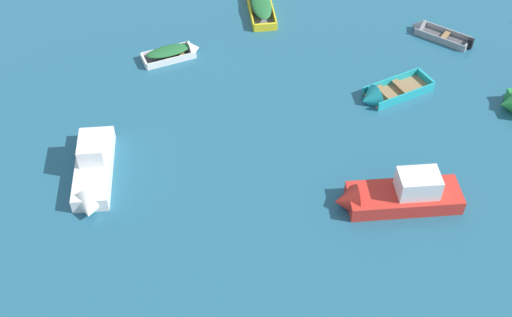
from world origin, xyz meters
TOP-DOWN VIEW (x-y plane):
  - motor_launch_white_far_back at (-7.66, 19.40)m, footprint 2.84×5.91m
  - rowboat_grey_center at (9.10, 34.18)m, footprint 3.87×2.68m
  - motor_launch_red_midfield_right at (6.86, 19.84)m, footprint 6.17×3.03m
  - rowboat_yellow_midfield_left at (-1.74, 35.66)m, footprint 2.57×4.75m
  - rowboat_turquoise_cluster_inner at (6.23, 27.53)m, footprint 4.41×3.75m
  - rowboat_white_distant_center at (-5.85, 29.75)m, footprint 3.57×2.81m

SIDE VIEW (x-z plane):
  - rowboat_grey_center at x=9.10m, z-range -0.33..0.73m
  - rowboat_turquoise_cluster_inner at x=6.23m, z-range -0.48..0.96m
  - rowboat_white_distant_center at x=-5.85m, z-range -0.24..0.89m
  - rowboat_yellow_midfield_left at x=-1.74m, z-range -0.28..1.08m
  - motor_launch_white_far_back at x=-7.66m, z-range -0.45..1.59m
  - motor_launch_red_midfield_right at x=6.86m, z-range -0.51..1.73m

